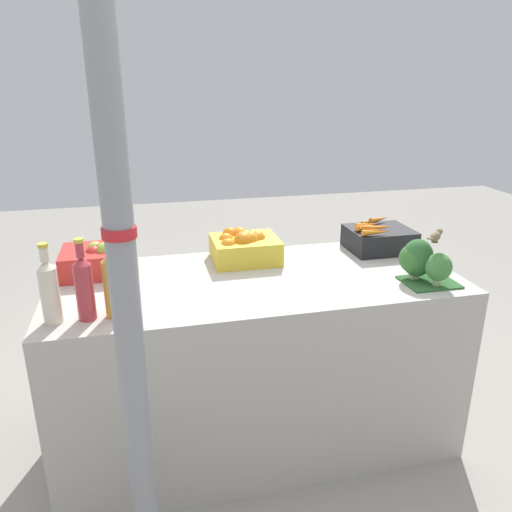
% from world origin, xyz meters
% --- Properties ---
extents(ground_plane, '(10.00, 10.00, 0.00)m').
position_xyz_m(ground_plane, '(0.00, 0.00, 0.00)').
color(ground_plane, gray).
extents(market_table, '(1.77, 0.77, 0.83)m').
position_xyz_m(market_table, '(0.00, 0.00, 0.41)').
color(market_table, '#B7B2A8').
rests_on(market_table, ground_plane).
extents(support_pole, '(0.09, 0.09, 2.31)m').
position_xyz_m(support_pole, '(-0.53, -0.67, 1.16)').
color(support_pole, gray).
rests_on(support_pole, ground_plane).
extents(apple_crate, '(0.31, 0.26, 0.15)m').
position_xyz_m(apple_crate, '(-0.66, 0.22, 0.90)').
color(apple_crate, red).
rests_on(apple_crate, market_table).
extents(orange_crate, '(0.31, 0.26, 0.15)m').
position_xyz_m(orange_crate, '(-0.01, 0.23, 0.90)').
color(orange_crate, gold).
rests_on(orange_crate, market_table).
extents(carrot_crate, '(0.31, 0.27, 0.15)m').
position_xyz_m(carrot_crate, '(0.69, 0.22, 0.89)').
color(carrot_crate, black).
rests_on(carrot_crate, market_table).
extents(broccoli_pile, '(0.23, 0.21, 0.18)m').
position_xyz_m(broccoli_pile, '(0.67, -0.21, 0.92)').
color(broccoli_pile, '#2D602D').
rests_on(broccoli_pile, market_table).
extents(juice_bottle_cloudy, '(0.07, 0.07, 0.30)m').
position_xyz_m(juice_bottle_cloudy, '(-0.80, -0.24, 0.95)').
color(juice_bottle_cloudy, beige).
rests_on(juice_bottle_cloudy, market_table).
extents(juice_bottle_ruby, '(0.06, 0.06, 0.30)m').
position_xyz_m(juice_bottle_ruby, '(-0.69, -0.24, 0.96)').
color(juice_bottle_ruby, '#B2333D').
rests_on(juice_bottle_ruby, market_table).
extents(juice_bottle_amber, '(0.07, 0.07, 0.31)m').
position_xyz_m(juice_bottle_amber, '(-0.59, -0.24, 0.96)').
color(juice_bottle_amber, gold).
rests_on(juice_bottle_amber, market_table).
extents(sparrow_bird, '(0.12, 0.09, 0.05)m').
position_xyz_m(sparrow_bird, '(0.71, -0.24, 1.04)').
color(sparrow_bird, '#4C3D2D').
rests_on(sparrow_bird, broccoli_pile).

